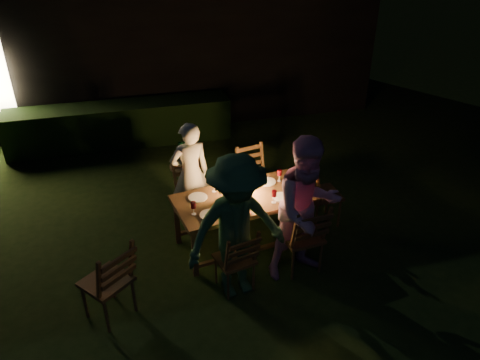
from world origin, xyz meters
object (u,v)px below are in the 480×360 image
object	(u,v)px
person_house_side	(190,174)
bottle_bucket_b	(187,154)
dining_table	(243,202)
chair_far_right	(255,189)
chair_end	(321,204)
person_opp_right	(307,209)
bottle_bucket_a	(181,157)
bottle_table	(225,192)
chair_near_left	(235,269)
chair_spare	(110,293)
chair_far_left	(193,205)
chair_near_right	(301,248)
side_table	(185,169)
person_opp_left	(237,229)
lantern	(245,184)
ice_bucket	(184,159)

from	to	relation	value
person_house_side	bottle_bucket_b	xyz separation A→B (m)	(0.05, 0.59, 0.01)
dining_table	bottle_bucket_b	xyz separation A→B (m)	(-0.52, 1.33, 0.12)
chair_far_right	chair_end	size ratio (longest dim) A/B	0.96
person_opp_right	bottle_bucket_a	xyz separation A→B (m)	(-1.19, 1.99, -0.14)
bottle_table	bottle_bucket_b	distance (m)	1.40
chair_far_right	bottle_bucket_a	bearing A→B (deg)	-32.88
person_house_side	bottle_bucket_b	world-z (taller)	person_house_side
chair_end	bottle_table	bearing A→B (deg)	-83.85
chair_near_left	chair_spare	distance (m)	1.45
chair_far_left	bottle_table	size ratio (longest dim) A/B	3.32
chair_near_right	bottle_table	bearing A→B (deg)	135.11
chair_end	chair_near_left	bearing A→B (deg)	-59.23
dining_table	bottle_table	xyz separation A→B (m)	(-0.25, -0.04, 0.21)
chair_near_right	bottle_bucket_b	bearing A→B (deg)	112.18
chair_far_left	person_opp_right	size ratio (longest dim) A/B	0.50
side_table	bottle_bucket_b	xyz separation A→B (m)	(0.05, 0.04, 0.23)
person_opp_left	side_table	world-z (taller)	person_opp_left
bottle_bucket_a	person_opp_left	bearing A→B (deg)	-81.99
person_opp_left	side_table	distance (m)	2.22
chair_end	dining_table	bearing A→B (deg)	-83.83
lantern	bottle_bucket_b	distance (m)	1.40
chair_far_right	person_house_side	xyz separation A→B (m)	(-0.99, -0.10, 0.47)
chair_end	person_opp_left	bearing A→B (deg)	-57.84
chair_end	bottle_bucket_b	xyz separation A→B (m)	(-1.73, 1.14, 0.47)
chair_end	bottle_bucket_b	world-z (taller)	chair_end
chair_far_right	side_table	world-z (taller)	chair_far_right
chair_spare	lantern	size ratio (longest dim) A/B	3.02
person_opp_left	bottle_bucket_a	xyz separation A→B (m)	(-0.30, 2.13, -0.12)
dining_table	bottle_bucket_b	distance (m)	1.44
chair_spare	person_opp_right	distance (m)	2.42
person_house_side	lantern	distance (m)	0.93
chair_near_right	person_house_side	world-z (taller)	person_house_side
chair_near_right	chair_end	size ratio (longest dim) A/B	1.01
ice_bucket	bottle_bucket_b	size ratio (longest dim) A/B	0.94
chair_near_left	person_opp_right	bearing A→B (deg)	-8.02
bottle_bucket_a	bottle_bucket_b	xyz separation A→B (m)	(0.10, 0.08, 0.00)
bottle_table	ice_bucket	size ratio (longest dim) A/B	0.93
ice_bucket	person_house_side	bearing A→B (deg)	-90.18
chair_far_right	chair_spare	bearing A→B (deg)	27.00
chair_spare	bottle_table	bearing A→B (deg)	-9.15
lantern	side_table	distance (m)	1.42
chair_near_left	bottle_bucket_b	size ratio (longest dim) A/B	2.91
chair_end	chair_near_right	bearing A→B (deg)	-39.14
chair_end	lantern	world-z (taller)	lantern
bottle_table	side_table	world-z (taller)	bottle_table
chair_far_right	lantern	distance (m)	1.06
chair_spare	chair_far_left	bearing A→B (deg)	14.15
lantern	side_table	size ratio (longest dim) A/B	0.56
chair_near_right	chair_end	world-z (taller)	chair_near_right
dining_table	bottle_bucket_a	distance (m)	1.40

